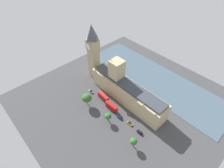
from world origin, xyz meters
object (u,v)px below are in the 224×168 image
Objects in this scene: plane_tree_leading at (87,98)px; double_decker_bus_by_river_gate at (103,97)px; car_blue_opposite_hall at (120,117)px; plane_tree_far_end at (108,116)px; car_white_corner at (91,91)px; plane_tree_under_trees at (134,141)px; parliament_building at (126,90)px; car_black_midblock at (140,132)px; car_yellow_cab_near_tower at (130,123)px; pedestrian_trailing at (137,120)px; clock_tower at (93,51)px; street_lamp_slot_10 at (107,115)px; double_decker_bus_kerbside at (111,106)px.

double_decker_bus_by_river_gate is at bearing 161.38° from plane_tree_leading.
plane_tree_far_end reaches higher than car_blue_opposite_hall.
car_blue_opposite_hall is at bearing -92.52° from car_white_corner.
double_decker_bus_by_river_gate is 1.44× the size of plane_tree_under_trees.
car_blue_opposite_hall is at bearing 32.76° from parliament_building.
car_black_midblock is (15.65, 28.38, -7.96)m from parliament_building.
car_yellow_cab_near_tower is at bearing -90.10° from car_white_corner.
double_decker_bus_by_river_gate is at bearing -106.26° from plane_tree_under_trees.
plane_tree_leading is 1.38× the size of plane_tree_far_end.
clock_tower is at bearing -29.81° from pedestrian_trailing.
parliament_building reaches higher than car_blue_opposite_hall.
street_lamp_slot_10 reaches higher than car_white_corner.
plane_tree_far_end is 1.58m from street_lamp_slot_10.
clock_tower is 63.25m from car_yellow_cab_near_tower.
car_blue_opposite_hall is at bearing 82.56° from double_decker_bus_by_river_gate.
car_yellow_cab_near_tower is 0.57× the size of plane_tree_under_trees.
plane_tree_leading is at bearing -16.96° from double_decker_bus_by_river_gate.
plane_tree_leading is (25.58, 22.43, -18.10)m from clock_tower.
plane_tree_under_trees reaches higher than plane_tree_far_end.
street_lamp_slot_10 reaches higher than pedestrian_trailing.
plane_tree_under_trees reaches higher than pedestrian_trailing.
double_decker_bus_by_river_gate reaches higher than car_black_midblock.
plane_tree_far_end is at bearing 152.26° from car_blue_opposite_hall.
double_decker_bus_kerbside is 1.44× the size of plane_tree_under_trees.
parliament_building is at bearing -166.48° from street_lamp_slot_10.
car_yellow_cab_near_tower is 0.42× the size of plane_tree_leading.
plane_tree_leading is (9.79, 8.31, 6.06)m from car_white_corner.
car_white_corner is 33.90m from car_blue_opposite_hall.
double_decker_bus_kerbside is 1.06× the size of plane_tree_leading.
plane_tree_far_end is at bearing 32.31° from double_decker_bus_kerbside.
double_decker_bus_kerbside is 32.41m from plane_tree_under_trees.
plane_tree_under_trees reaches higher than double_decker_bus_by_river_gate.
parliament_building is at bearing -126.55° from car_yellow_cab_near_tower.
car_yellow_cab_near_tower is 0.66× the size of street_lamp_slot_10.
pedestrian_trailing is 20.93m from street_lamp_slot_10.
parliament_building is 29.05m from car_white_corner.
car_blue_opposite_hall is 1.01× the size of car_black_midblock.
plane_tree_leading is 1.36× the size of plane_tree_under_trees.
plane_tree_under_trees is (25.69, 68.66, -19.63)m from clock_tower.
double_decker_bus_by_river_gate is (-2.39, 12.41, 1.75)m from car_white_corner.
car_black_midblock is (-1.14, 17.57, -0.00)m from car_blue_opposite_hall.
plane_tree_under_trees is at bearing 69.49° from clock_tower.
plane_tree_leading is (10.27, -33.98, 6.06)m from car_yellow_cab_near_tower.
plane_tree_far_end is (9.03, -12.14, 4.34)m from car_yellow_cab_near_tower.
car_blue_opposite_hall is 0.60× the size of plane_tree_far_end.
pedestrian_trailing is 0.17× the size of plane_tree_leading.
double_decker_bus_by_river_gate is 2.51× the size of car_yellow_cab_near_tower.
car_yellow_cab_near_tower is at bearing 122.57° from street_lamp_slot_10.
clock_tower is 53.28m from street_lamp_slot_10.
pedestrian_trailing is at bearing -145.77° from plane_tree_under_trees.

